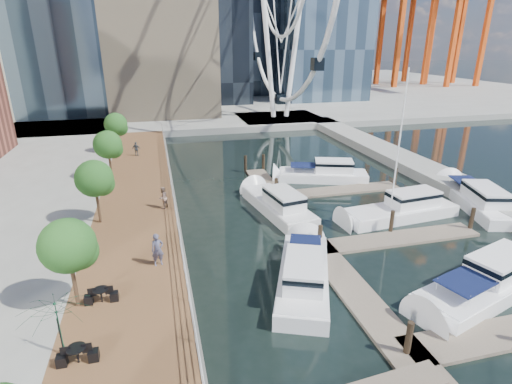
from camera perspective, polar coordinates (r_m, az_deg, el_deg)
name	(u,v)px	position (r m, az deg, el deg)	size (l,w,h in m)	color
ground	(325,337)	(20.42, 9.90, -19.72)	(520.00, 520.00, 0.00)	black
boardwalk	(136,219)	(31.71, -16.71, -3.75)	(6.00, 60.00, 1.00)	brown
seawall	(176,215)	(31.66, -11.29, -3.28)	(0.25, 60.00, 1.00)	#595954
land_far	(178,90)	(116.91, -11.03, 14.08)	(200.00, 114.00, 1.00)	gray
breakwater	(427,171)	(45.20, 23.21, 2.72)	(4.00, 60.00, 1.00)	gray
pier	(280,120)	(70.40, 3.42, 10.28)	(14.00, 12.00, 1.00)	gray
railing	(174,203)	(31.26, -11.61, -1.58)	(0.10, 60.00, 1.05)	white
floating_docks	(371,223)	(30.95, 16.14, -4.32)	(16.00, 34.00, 2.60)	#6D6051
port_cranes	(415,16)	(132.84, 21.71, 22.29)	(40.00, 52.00, 38.00)	#D84C14
street_trees	(94,179)	(29.71, -22.11, 1.78)	(2.60, 42.60, 4.60)	#3F2B1C
yacht_foreground	(484,294)	(26.18, 29.80, -12.51)	(2.81, 10.50, 2.15)	white
pedestrian_near	(158,250)	(23.75, -13.89, -8.01)	(0.71, 0.47, 1.96)	#4B4B64
pedestrian_mid	(163,198)	(31.59, -13.16, -0.80)	(0.84, 0.65, 1.73)	#886A5E
pedestrian_far	(136,149)	(47.28, -16.72, 5.92)	(0.94, 0.39, 1.61)	#373D45
moored_yachts	(392,226)	(32.23, 18.85, -4.57)	(24.25, 36.33, 11.50)	white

